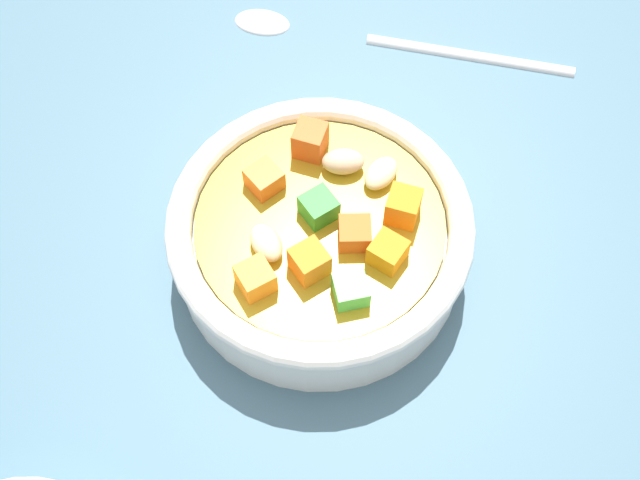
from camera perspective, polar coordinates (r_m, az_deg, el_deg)
The scene contains 3 objects.
ground_plane at distance 48.32cm, azimuth -0.00°, elevation -1.77°, with size 140.00×140.00×2.00cm, color #42667A.
soup_bowl_main at distance 45.18cm, azimuth 0.02°, elevation 0.28°, with size 16.47×16.47×5.81cm.
spoon at distance 56.67cm, azimuth 3.69°, elevation 13.76°, with size 22.11×8.76×0.81cm.
Camera 1 is at (2.50, 21.80, 42.05)cm, focal length 46.59 mm.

